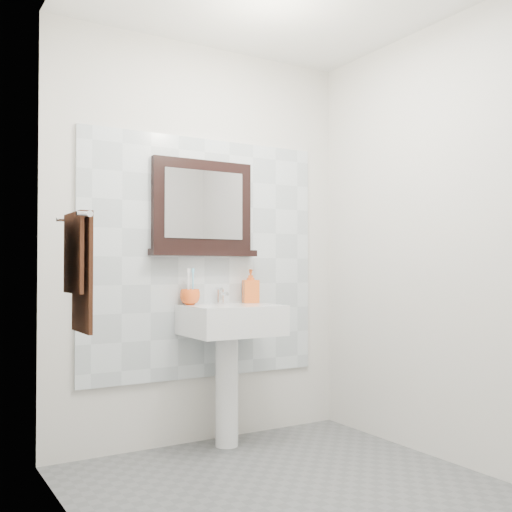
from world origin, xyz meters
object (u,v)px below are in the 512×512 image
(soap_dispenser, at_px, (251,286))
(hand_towel, at_px, (79,263))
(toothbrush_cup, at_px, (190,297))
(framed_mirror, at_px, (203,210))
(pedestal_sink, at_px, (230,335))

(soap_dispenser, xyz_separation_m, hand_towel, (-1.24, -0.54, 0.14))
(toothbrush_cup, distance_m, framed_mirror, 0.55)
(pedestal_sink, relative_size, soap_dispenser, 4.43)
(framed_mirror, xyz_separation_m, hand_towel, (-0.92, -0.60, -0.34))
(pedestal_sink, bearing_deg, hand_towel, -157.97)
(framed_mirror, bearing_deg, soap_dispenser, -9.70)
(toothbrush_cup, xyz_separation_m, framed_mirror, (0.11, 0.05, 0.54))
(framed_mirror, bearing_deg, pedestal_sink, -62.42)
(pedestal_sink, relative_size, toothbrush_cup, 7.98)
(framed_mirror, bearing_deg, hand_towel, -146.96)
(hand_towel, bearing_deg, framed_mirror, 33.04)
(soap_dispenser, relative_size, hand_towel, 0.39)
(pedestal_sink, bearing_deg, toothbrush_cup, 147.27)
(pedestal_sink, xyz_separation_m, soap_dispenser, (0.22, 0.13, 0.29))
(soap_dispenser, bearing_deg, framed_mirror, -170.60)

